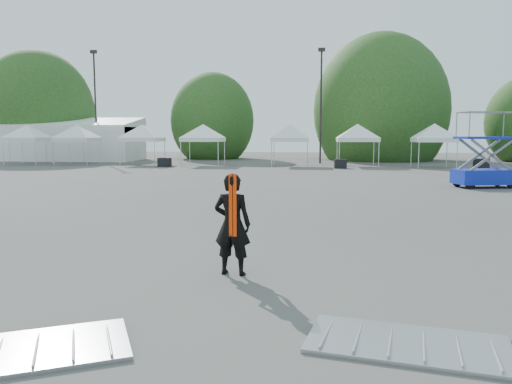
# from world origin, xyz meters

# --- Properties ---
(ground) EXTENTS (120.00, 120.00, 0.00)m
(ground) POSITION_xyz_m (0.00, 0.00, 0.00)
(ground) COLOR #474442
(ground) RESTS_ON ground
(marquee) EXTENTS (15.00, 6.25, 4.23)m
(marquee) POSITION_xyz_m (-22.00, 35.00, 1.97)
(marquee) COLOR white
(marquee) RESTS_ON ground
(light_pole_west) EXTENTS (0.60, 0.25, 10.30)m
(light_pole_west) POSITION_xyz_m (-18.00, 34.00, 5.77)
(light_pole_west) COLOR black
(light_pole_west) RESTS_ON ground
(light_pole_east) EXTENTS (0.60, 0.25, 9.80)m
(light_pole_east) POSITION_xyz_m (3.00, 32.00, 5.52)
(light_pole_east) COLOR black
(light_pole_east) RESTS_ON ground
(tree_far_w) EXTENTS (4.80, 4.80, 7.30)m
(tree_far_w) POSITION_xyz_m (-26.00, 38.00, 4.54)
(tree_far_w) COLOR #382314
(tree_far_w) RESTS_ON ground
(tree_mid_w) EXTENTS (4.16, 4.16, 6.33)m
(tree_mid_w) POSITION_xyz_m (-8.00, 40.00, 3.93)
(tree_mid_w) COLOR #382314
(tree_mid_w) RESTS_ON ground
(tree_mid_e) EXTENTS (5.12, 5.12, 7.79)m
(tree_mid_e) POSITION_xyz_m (9.00, 39.00, 4.84)
(tree_mid_e) COLOR #382314
(tree_mid_e) RESTS_ON ground
(tent_a) EXTENTS (4.21, 4.21, 3.88)m
(tent_a) POSITION_xyz_m (-21.66, 28.49, 3.06)
(tent_a) COLOR silver
(tent_a) RESTS_ON ground
(tent_b) EXTENTS (4.27, 4.27, 3.88)m
(tent_b) POSITION_xyz_m (-17.43, 28.82, 3.06)
(tent_b) COLOR silver
(tent_b) RESTS_ON ground
(tent_c) EXTENTS (4.38, 4.38, 3.88)m
(tent_c) POSITION_xyz_m (-11.76, 28.82, 3.06)
(tent_c) COLOR silver
(tent_c) RESTS_ON ground
(tent_d) EXTENTS (4.51, 4.51, 3.88)m
(tent_d) POSITION_xyz_m (-6.54, 28.39, 3.06)
(tent_d) COLOR silver
(tent_d) RESTS_ON ground
(tent_e) EXTENTS (4.19, 4.19, 3.88)m
(tent_e) POSITION_xyz_m (0.53, 28.30, 3.06)
(tent_e) COLOR silver
(tent_e) RESTS_ON ground
(tent_f) EXTENTS (4.51, 4.51, 3.88)m
(tent_f) POSITION_xyz_m (5.84, 28.78, 3.06)
(tent_f) COLOR silver
(tent_f) RESTS_ON ground
(tent_g) EXTENTS (4.13, 4.13, 3.88)m
(tent_g) POSITION_xyz_m (11.41, 27.42, 3.06)
(tent_g) COLOR silver
(tent_g) RESTS_ON ground
(man) EXTENTS (0.71, 0.52, 1.82)m
(man) POSITION_xyz_m (0.65, -3.05, 0.91)
(man) COLOR black
(man) RESTS_ON ground
(scissor_lift) EXTENTS (2.98, 1.95, 3.54)m
(scissor_lift) POSITION_xyz_m (10.27, 12.82, 1.78)
(scissor_lift) COLOR #0B1194
(scissor_lift) RESTS_ON ground
(barrier_left) EXTENTS (2.72, 2.16, 0.08)m
(barrier_left) POSITION_xyz_m (-1.28, -6.55, 0.04)
(barrier_left) COLOR #A0A2A8
(barrier_left) RESTS_ON ground
(barrier_mid) EXTENTS (2.51, 1.61, 0.07)m
(barrier_mid) POSITION_xyz_m (3.17, -5.85, 0.04)
(barrier_mid) COLOR #A0A2A8
(barrier_mid) RESTS_ON ground
(crate_west) EXTENTS (1.02, 0.87, 0.69)m
(crate_west) POSITION_xyz_m (-9.16, 26.20, 0.35)
(crate_west) COLOR black
(crate_west) RESTS_ON ground
(crate_mid) EXTENTS (0.93, 0.74, 0.69)m
(crate_mid) POSITION_xyz_m (4.35, 25.76, 0.34)
(crate_mid) COLOR black
(crate_mid) RESTS_ON ground
(crate_east) EXTENTS (1.11, 0.99, 0.71)m
(crate_east) POSITION_xyz_m (14.82, 27.03, 0.36)
(crate_east) COLOR black
(crate_east) RESTS_ON ground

